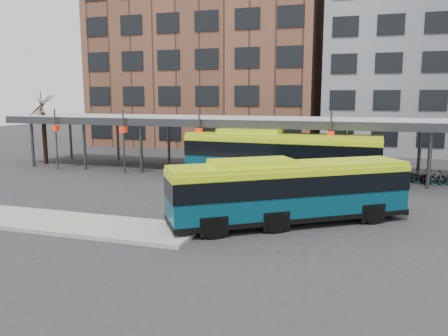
{
  "coord_description": "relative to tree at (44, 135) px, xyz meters",
  "views": [
    {
      "loc": [
        7.81,
        -18.98,
        5.71
      ],
      "look_at": [
        0.67,
        3.83,
        1.8
      ],
      "focal_mm": 35.0,
      "sensor_mm": 36.0,
      "label": 1
    }
  ],
  "objects": [
    {
      "name": "bus_front",
      "position": [
        22.86,
        -11.8,
        -0.86
      ],
      "size": [
        10.44,
        8.05,
        3.03
      ],
      "rotation": [
        0.0,
        0.0,
        0.59
      ],
      "color": "#073C4F",
      "rests_on": "ground"
    },
    {
      "name": "tree",
      "position": [
        0.0,
        0.0,
        0.0
      ],
      "size": [
        1.64,
        1.64,
        5.6
      ],
      "color": "black",
      "rests_on": "ground"
    },
    {
      "name": "building_brick",
      "position": [
        8.0,
        20.0,
        8.57
      ],
      "size": [
        26.0,
        14.0,
        22.0
      ],
      "primitive_type": "cube",
      "color": "brown",
      "rests_on": "ground"
    },
    {
      "name": "ground",
      "position": [
        18.0,
        -12.0,
        -2.43
      ],
      "size": [
        120.0,
        120.0,
        0.0
      ],
      "primitive_type": "plane",
      "color": "#28282B",
      "rests_on": "ground"
    },
    {
      "name": "canopy",
      "position": [
        17.94,
        0.87,
        1.47
      ],
      "size": [
        40.0,
        6.53,
        4.8
      ],
      "color": "#999B9E",
      "rests_on": "ground"
    },
    {
      "name": "boarding_island",
      "position": [
        12.5,
        -15.0,
        -2.34
      ],
      "size": [
        14.0,
        3.0,
        0.18
      ],
      "primitive_type": "cube",
      "color": "gray",
      "rests_on": "ground"
    },
    {
      "name": "building_grey",
      "position": [
        34.0,
        20.0,
        7.57
      ],
      "size": [
        24.0,
        14.0,
        20.0
      ],
      "primitive_type": "cube",
      "color": "slate",
      "rests_on": "ground"
    },
    {
      "name": "bus_rear",
      "position": [
        20.72,
        -2.2,
        -0.58
      ],
      "size": [
        13.03,
        3.4,
        3.56
      ],
      "rotation": [
        0.0,
        0.0,
        -0.05
      ],
      "color": "#073C4F",
      "rests_on": "ground"
    }
  ]
}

